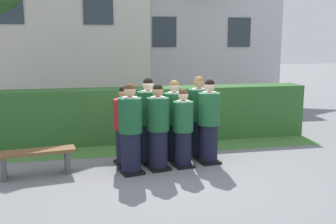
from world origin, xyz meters
TOP-DOWN VIEW (x-y plane):
  - ground_plane at (0.00, 0.00)m, footprint 60.00×60.00m
  - student_front_row_0 at (-0.79, -0.15)m, footprint 0.49×0.57m
  - student_front_row_1 at (-0.25, -0.03)m, footprint 0.46×0.54m
  - student_front_row_2 at (0.25, 0.03)m, footprint 0.42×0.49m
  - student_front_row_3 at (0.82, 0.17)m, footprint 0.45×0.55m
  - student_in_red_blazer at (-0.85, 0.38)m, footprint 0.44×0.51m
  - student_rear_row_1 at (-0.36, 0.42)m, footprint 0.49×0.58m
  - student_rear_row_2 at (0.19, 0.51)m, footprint 0.48×0.55m
  - student_rear_row_3 at (0.73, 0.61)m, footprint 0.50×0.57m
  - hedge at (0.00, 2.17)m, footprint 7.75×0.70m
  - school_building_main at (2.83, 8.93)m, footprint 6.90×3.38m
  - school_building_annex at (-2.40, 7.46)m, footprint 6.13×4.60m
  - wooden_bench at (-2.50, 0.04)m, footprint 1.44×0.57m
  - lawn_strip at (0.00, 1.37)m, footprint 7.75×0.90m

SIDE VIEW (x-z plane):
  - ground_plane at x=0.00m, z-range 0.00..0.00m
  - lawn_strip at x=0.00m, z-range 0.00..0.01m
  - wooden_bench at x=-2.50m, z-range 0.11..0.59m
  - hedge at x=0.00m, z-range 0.00..1.30m
  - student_front_row_2 at x=0.25m, z-range -0.04..1.49m
  - student_in_red_blazer at x=-0.85m, z-range -0.04..1.53m
  - student_front_row_1 at x=-0.25m, z-range -0.04..1.60m
  - student_rear_row_2 at x=0.19m, z-range -0.04..1.61m
  - student_front_row_0 at x=-0.79m, z-range -0.04..1.64m
  - student_front_row_3 at x=0.82m, z-range -0.04..1.65m
  - student_rear_row_3 at x=0.73m, z-range -0.04..1.67m
  - student_rear_row_1 at x=-0.36m, z-range -0.04..1.67m
  - school_building_main at x=2.83m, z-range 0.09..6.44m
  - school_building_annex at x=-2.40m, z-range 0.08..7.38m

